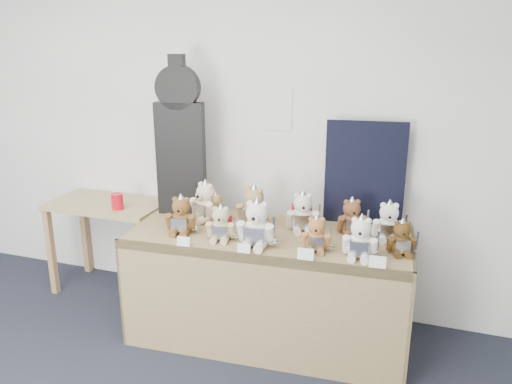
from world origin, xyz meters
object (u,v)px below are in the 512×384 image
(teddy_front_left, at_px, (221,225))
(teddy_front_right, at_px, (316,235))
(side_table, at_px, (108,217))
(red_cup, at_px, (117,202))
(teddy_front_centre, at_px, (257,226))
(teddy_back_right, at_px, (352,218))
(teddy_back_centre_left, at_px, (254,208))
(teddy_front_far_left, at_px, (181,217))
(teddy_front_end, at_px, (402,239))
(guitar_case, at_px, (180,138))
(teddy_back_end, at_px, (388,223))
(teddy_front_far_right, at_px, (360,239))
(display_table, at_px, (266,260))
(teddy_back_far_left, at_px, (215,208))
(teddy_back_left, at_px, (205,203))
(teddy_back_centre_right, at_px, (303,214))

(teddy_front_left, distance_m, teddy_front_right, 0.61)
(side_table, relative_size, red_cup, 7.59)
(red_cup, height_order, teddy_front_right, teddy_front_right)
(teddy_front_centre, bearing_deg, red_cup, 162.47)
(teddy_front_left, bearing_deg, teddy_back_right, 15.39)
(side_table, relative_size, teddy_back_centre_left, 2.89)
(teddy_front_far_left, height_order, teddy_back_right, teddy_front_far_left)
(teddy_front_right, xyz_separation_m, teddy_front_end, (0.49, 0.12, -0.00))
(teddy_back_right, bearing_deg, guitar_case, 156.14)
(teddy_front_right, height_order, teddy_back_centre_left, teddy_back_centre_left)
(teddy_back_right, bearing_deg, teddy_back_centre_left, 163.83)
(teddy_back_end, bearing_deg, teddy_front_far_right, -120.34)
(side_table, bearing_deg, display_table, -11.96)
(teddy_front_left, xyz_separation_m, teddy_front_end, (1.10, 0.14, -0.01))
(display_table, xyz_separation_m, teddy_back_far_left, (-0.44, 0.19, 0.25))
(guitar_case, distance_m, teddy_front_left, 0.77)
(side_table, height_order, teddy_front_far_right, teddy_front_far_right)
(guitar_case, distance_m, teddy_back_end, 1.55)
(teddy_front_far_right, bearing_deg, display_table, 166.07)
(teddy_front_far_right, height_order, teddy_back_right, teddy_front_far_right)
(teddy_front_far_left, xyz_separation_m, teddy_back_left, (0.04, 0.28, 0.01))
(guitar_case, xyz_separation_m, teddy_front_left, (0.48, -0.40, -0.46))
(red_cup, height_order, teddy_back_centre_right, teddy_back_centre_right)
(teddy_front_right, xyz_separation_m, teddy_front_far_right, (0.27, -0.01, 0.01))
(red_cup, bearing_deg, teddy_front_end, -5.12)
(red_cup, relative_size, teddy_front_far_right, 0.43)
(side_table, height_order, teddy_front_centre, teddy_front_centre)
(teddy_front_left, bearing_deg, side_table, 148.49)
(teddy_front_far_left, bearing_deg, display_table, 0.91)
(teddy_front_left, bearing_deg, teddy_front_end, -3.11)
(display_table, distance_m, guitar_case, 1.07)
(side_table, distance_m, guitar_case, 0.99)
(display_table, height_order, teddy_back_right, teddy_back_right)
(teddy_front_far_right, bearing_deg, teddy_front_far_left, 177.14)
(teddy_front_left, bearing_deg, teddy_front_far_right, -9.82)
(teddy_front_far_left, xyz_separation_m, teddy_front_right, (0.91, -0.00, -0.02))
(display_table, distance_m, teddy_front_far_right, 0.69)
(display_table, xyz_separation_m, teddy_back_end, (0.75, 0.21, 0.28))
(display_table, relative_size, teddy_back_centre_left, 5.97)
(teddy_front_right, bearing_deg, teddy_back_left, 153.61)
(teddy_front_left, distance_m, teddy_back_centre_right, 0.56)
(teddy_front_left, bearing_deg, teddy_back_centre_left, 58.63)
(teddy_front_left, bearing_deg, teddy_front_centre, -15.25)
(teddy_front_far_right, bearing_deg, teddy_back_end, 66.93)
(teddy_back_far_left, bearing_deg, side_table, 179.36)
(teddy_back_left, height_order, teddy_back_end, teddy_back_left)
(display_table, bearing_deg, side_table, 164.13)
(teddy_back_left, bearing_deg, teddy_back_centre_left, 20.25)
(teddy_back_left, xyz_separation_m, teddy_back_right, (1.02, 0.07, -0.02))
(teddy_front_far_right, distance_m, teddy_back_right, 0.38)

